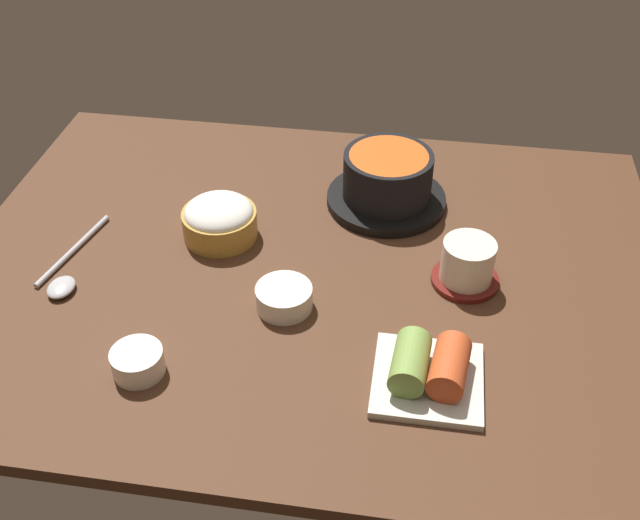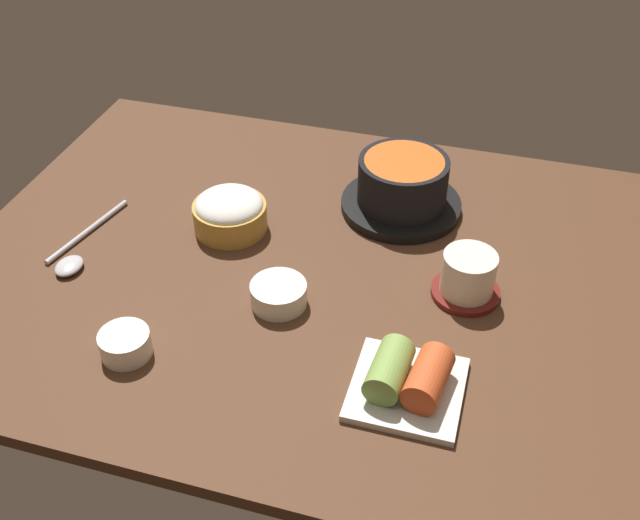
{
  "view_description": "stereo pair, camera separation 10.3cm",
  "coord_description": "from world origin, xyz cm",
  "px_view_note": "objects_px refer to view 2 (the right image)",
  "views": [
    {
      "loc": [
        14.29,
        -81.08,
        70.42
      ],
      "look_at": [
        2.0,
        -2.0,
        5.0
      ],
      "focal_mm": 42.59,
      "sensor_mm": 36.0,
      "label": 1
    },
    {
      "loc": [
        24.37,
        -78.84,
        70.42
      ],
      "look_at": [
        2.0,
        -2.0,
        5.0
      ],
      "focal_mm": 42.59,
      "sensor_mm": 36.0,
      "label": 2
    }
  ],
  "objects_px": {
    "side_bowl_near": "(125,343)",
    "spoon": "(76,254)",
    "rice_bowl": "(230,212)",
    "tea_cup_with_saucer": "(467,278)",
    "banchan_cup_center": "(279,294)",
    "stone_pot": "(402,187)",
    "kimchi_plate": "(408,379)"
  },
  "relations": [
    {
      "from": "tea_cup_with_saucer",
      "to": "side_bowl_near",
      "type": "xyz_separation_m",
      "value": [
        -0.39,
        -0.22,
        -0.01
      ]
    },
    {
      "from": "rice_bowl",
      "to": "kimchi_plate",
      "type": "bearing_deg",
      "value": -37.49
    },
    {
      "from": "stone_pot",
      "to": "banchan_cup_center",
      "type": "relative_size",
      "value": 2.46
    },
    {
      "from": "side_bowl_near",
      "to": "tea_cup_with_saucer",
      "type": "bearing_deg",
      "value": 29.95
    },
    {
      "from": "stone_pot",
      "to": "kimchi_plate",
      "type": "bearing_deg",
      "value": -77.39
    },
    {
      "from": "rice_bowl",
      "to": "kimchi_plate",
      "type": "relative_size",
      "value": 0.84
    },
    {
      "from": "side_bowl_near",
      "to": "spoon",
      "type": "relative_size",
      "value": 0.33
    },
    {
      "from": "tea_cup_with_saucer",
      "to": "spoon",
      "type": "relative_size",
      "value": 0.49
    },
    {
      "from": "banchan_cup_center",
      "to": "side_bowl_near",
      "type": "distance_m",
      "value": 0.21
    },
    {
      "from": "rice_bowl",
      "to": "kimchi_plate",
      "type": "xyz_separation_m",
      "value": [
        0.32,
        -0.24,
        -0.01
      ]
    },
    {
      "from": "rice_bowl",
      "to": "side_bowl_near",
      "type": "distance_m",
      "value": 0.28
    },
    {
      "from": "kimchi_plate",
      "to": "spoon",
      "type": "bearing_deg",
      "value": 167.0
    },
    {
      "from": "tea_cup_with_saucer",
      "to": "kimchi_plate",
      "type": "bearing_deg",
      "value": -102.72
    },
    {
      "from": "side_bowl_near",
      "to": "stone_pot",
      "type": "bearing_deg",
      "value": 56.54
    },
    {
      "from": "kimchi_plate",
      "to": "spoon",
      "type": "relative_size",
      "value": 0.68
    },
    {
      "from": "side_bowl_near",
      "to": "spoon",
      "type": "xyz_separation_m",
      "value": [
        -0.16,
        0.15,
        -0.01
      ]
    },
    {
      "from": "tea_cup_with_saucer",
      "to": "side_bowl_near",
      "type": "height_order",
      "value": "tea_cup_with_saucer"
    },
    {
      "from": "kimchi_plate",
      "to": "banchan_cup_center",
      "type": "bearing_deg",
      "value": 151.63
    },
    {
      "from": "stone_pot",
      "to": "kimchi_plate",
      "type": "relative_size",
      "value": 1.43
    },
    {
      "from": "stone_pot",
      "to": "rice_bowl",
      "type": "distance_m",
      "value": 0.26
    },
    {
      "from": "banchan_cup_center",
      "to": "side_bowl_near",
      "type": "xyz_separation_m",
      "value": [
        -0.15,
        -0.14,
        0.0
      ]
    },
    {
      "from": "tea_cup_with_saucer",
      "to": "banchan_cup_center",
      "type": "xyz_separation_m",
      "value": [
        -0.24,
        -0.08,
        -0.02
      ]
    },
    {
      "from": "stone_pot",
      "to": "banchan_cup_center",
      "type": "height_order",
      "value": "stone_pot"
    },
    {
      "from": "rice_bowl",
      "to": "spoon",
      "type": "height_order",
      "value": "rice_bowl"
    },
    {
      "from": "banchan_cup_center",
      "to": "spoon",
      "type": "height_order",
      "value": "banchan_cup_center"
    },
    {
      "from": "rice_bowl",
      "to": "tea_cup_with_saucer",
      "type": "distance_m",
      "value": 0.36
    },
    {
      "from": "banchan_cup_center",
      "to": "stone_pot",
      "type": "bearing_deg",
      "value": 66.55
    },
    {
      "from": "banchan_cup_center",
      "to": "spoon",
      "type": "relative_size",
      "value": 0.39
    },
    {
      "from": "rice_bowl",
      "to": "spoon",
      "type": "bearing_deg",
      "value": -146.15
    },
    {
      "from": "kimchi_plate",
      "to": "rice_bowl",
      "type": "bearing_deg",
      "value": 142.51
    },
    {
      "from": "rice_bowl",
      "to": "kimchi_plate",
      "type": "distance_m",
      "value": 0.4
    },
    {
      "from": "stone_pot",
      "to": "side_bowl_near",
      "type": "bearing_deg",
      "value": -123.46
    }
  ]
}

